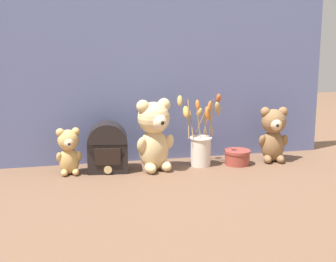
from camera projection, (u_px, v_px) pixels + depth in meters
The scene contains 8 objects.
ground_plane at pixel (169, 169), 2.21m from camera, with size 4.00×4.00×0.00m, color brown.
backdrop_wall at pixel (161, 77), 2.29m from camera, with size 1.54×0.02×0.75m.
teddy_bear_large at pixel (154, 134), 2.16m from camera, with size 0.17×0.15×0.31m.
teddy_bear_medium at pixel (273, 133), 2.30m from camera, with size 0.14×0.13×0.25m.
teddy_bear_small at pixel (69, 150), 2.11m from camera, with size 0.10×0.10×0.20m.
flower_vase at pixel (201, 143), 2.24m from camera, with size 0.19×0.15×0.32m.
vintage_radio at pixel (108, 148), 2.16m from camera, with size 0.18×0.13×0.21m.
decorative_tin_tall at pixel (238, 157), 2.27m from camera, with size 0.12×0.12×0.06m.
Camera 1 is at (-0.48, -2.07, 0.63)m, focal length 55.00 mm.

